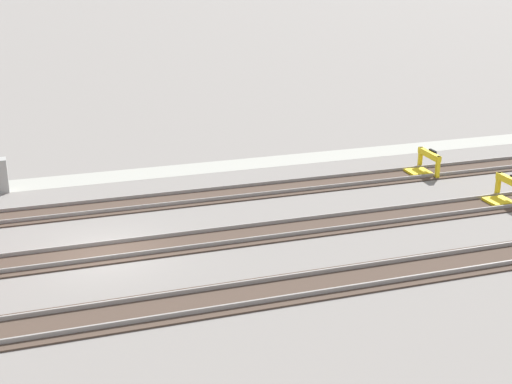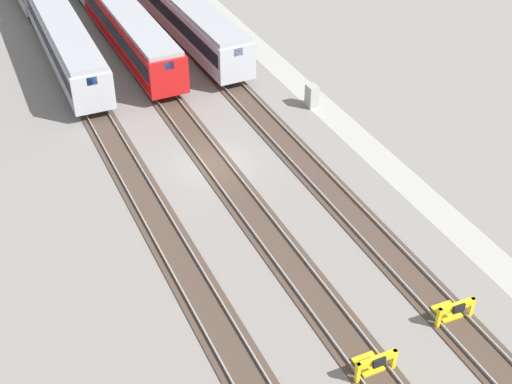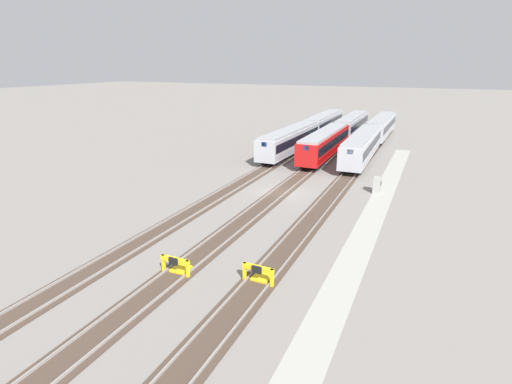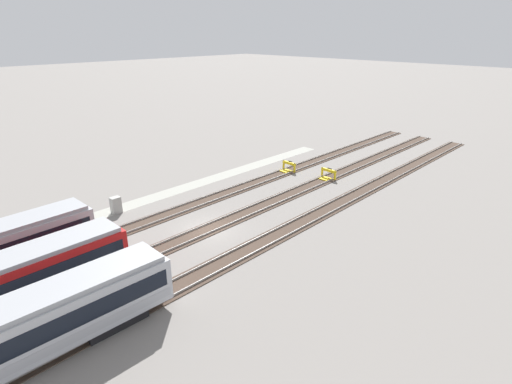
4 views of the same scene
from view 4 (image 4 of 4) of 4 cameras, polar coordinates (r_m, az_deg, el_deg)
The scene contains 8 objects.
ground_plane at distance 35.15m, azimuth -6.86°, elevation -5.35°, with size 400.00×400.00×0.00m, color gray.
service_walkway at distance 42.43m, azimuth -15.09°, elevation -1.01°, with size 54.00×2.00×0.01m, color #9E9E93.
rail_track_nearest at distance 38.84m, azimuth -11.59°, elevation -2.82°, with size 90.00×2.23×0.21m.
rail_track_near_inner at distance 35.13m, azimuth -6.87°, elevation -5.28°, with size 90.00×2.24×0.21m.
rail_track_middle at distance 31.79m, azimuth -1.04°, elevation -8.25°, with size 90.00×2.23×0.21m.
bumper_stop_nearest_track at distance 49.15m, azimuth 4.55°, elevation 3.53°, with size 1.38×2.01×1.22m.
bumper_stop_near_inner_track at distance 47.16m, azimuth 10.14°, elevation 2.43°, with size 1.35×2.00×1.22m.
electrical_cabinet at distance 39.93m, azimuth -19.39°, elevation -1.77°, with size 0.90×0.73×1.60m.
Camera 4 is at (19.22, 24.64, 16.10)m, focal length 28.00 mm.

